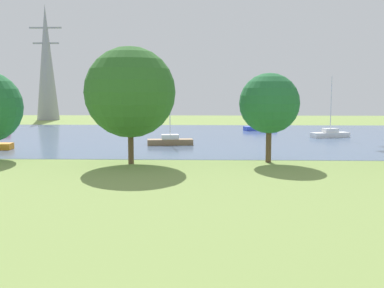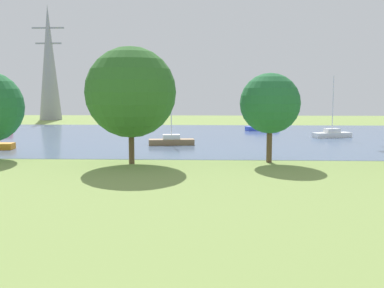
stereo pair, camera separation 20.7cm
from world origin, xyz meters
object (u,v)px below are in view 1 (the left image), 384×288
object	(u,v)px
tree_east_far	(269,103)
sailboat_brown	(170,141)
sailboat_blue	(260,127)
tree_mid_shore	(130,92)
electricity_pylon	(47,63)
sailboat_white	(330,134)

from	to	relation	value
tree_east_far	sailboat_brown	bearing A→B (deg)	126.89
sailboat_brown	tree_east_far	size ratio (longest dim) A/B	0.92
sailboat_blue	tree_mid_shore	world-z (taller)	tree_mid_shore
sailboat_blue	tree_east_far	size ratio (longest dim) A/B	0.96
sailboat_brown	electricity_pylon	bearing A→B (deg)	122.97
tree_mid_shore	tree_east_far	xyz separation A→B (m)	(10.91, 1.01, -0.88)
tree_mid_shore	sailboat_white	bearing A→B (deg)	45.43
sailboat_white	sailboat_brown	bearing A→B (deg)	-155.49
tree_east_far	sailboat_white	bearing A→B (deg)	63.34
electricity_pylon	sailboat_blue	bearing A→B (deg)	-31.56
sailboat_white	tree_east_far	distance (m)	23.36
sailboat_blue	tree_east_far	xyz separation A→B (m)	(-2.85, -30.62, 4.25)
sailboat_white	electricity_pylon	bearing A→B (deg)	143.84
tree_east_far	tree_mid_shore	bearing A→B (deg)	-174.71
sailboat_white	tree_east_far	bearing A→B (deg)	-116.66
sailboat_white	tree_mid_shore	xyz separation A→B (m)	(-21.22, -21.54, 5.13)
sailboat_brown	electricity_pylon	distance (m)	52.69
tree_mid_shore	tree_east_far	distance (m)	10.99
sailboat_brown	tree_mid_shore	bearing A→B (deg)	-99.14
sailboat_white	tree_mid_shore	world-z (taller)	tree_mid_shore
tree_east_far	electricity_pylon	size ratio (longest dim) A/B	0.31
sailboat_brown	electricity_pylon	size ratio (longest dim) A/B	0.29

